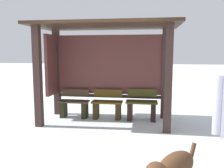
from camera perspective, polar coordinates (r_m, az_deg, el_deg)
ground_plane at (r=6.04m, az=-1.62°, el=-8.93°), size 60.00×60.00×0.00m
bus_shelter at (r=6.01m, az=-2.34°, el=7.30°), size 3.44×1.69×2.38m
bench_left_inside at (r=6.45m, az=-8.93°, el=-5.06°), size 0.78×0.34×0.73m
bench_center_inside at (r=6.24m, az=-1.14°, el=-5.31°), size 0.78×0.34×0.74m
bench_right_inside at (r=6.15m, az=7.03°, el=-5.47°), size 0.78×0.40×0.77m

